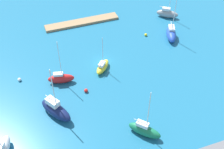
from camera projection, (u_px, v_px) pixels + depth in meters
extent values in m
plane|color=#1E668C|center=(103.00, 62.00, 72.99)|extent=(160.00, 160.00, 0.00)
cube|color=#997A56|center=(82.00, 22.00, 85.82)|extent=(21.30, 3.19, 0.66)
ellipsoid|color=#2347B2|center=(171.00, 34.00, 79.87)|extent=(5.03, 7.57, 2.46)
cube|color=silver|center=(172.00, 28.00, 79.25)|extent=(2.36, 2.95, 0.63)
cylinder|color=silver|center=(174.00, 14.00, 75.43)|extent=(0.17, 0.17, 9.92)
cylinder|color=silver|center=(172.00, 25.00, 79.50)|extent=(1.42, 3.18, 0.14)
ellipsoid|color=#141E4C|center=(56.00, 110.00, 59.68)|extent=(6.29, 8.05, 2.87)
cube|color=silver|center=(52.00, 102.00, 58.59)|extent=(2.79, 3.22, 1.21)
cylinder|color=silver|center=(53.00, 89.00, 55.28)|extent=(0.19, 0.19, 9.65)
cylinder|color=silver|center=(50.00, 98.00, 58.28)|extent=(1.65, 2.56, 0.15)
ellipsoid|color=yellow|center=(103.00, 67.00, 70.44)|extent=(5.08, 5.36, 1.70)
cube|color=silver|center=(102.00, 64.00, 69.35)|extent=(2.18, 2.24, 0.67)
cylinder|color=silver|center=(103.00, 51.00, 67.59)|extent=(0.13, 0.13, 7.31)
cylinder|color=silver|center=(101.00, 64.00, 68.72)|extent=(1.61, 1.79, 0.10)
ellipsoid|color=gray|center=(167.00, 14.00, 87.66)|extent=(6.26, 5.47, 2.28)
cube|color=silver|center=(166.00, 9.00, 86.75)|extent=(2.55, 2.35, 0.76)
cylinder|color=silver|center=(164.00, 7.00, 86.54)|extent=(2.38, 1.88, 0.12)
ellipsoid|color=#19724C|center=(145.00, 130.00, 56.37)|extent=(5.85, 6.05, 2.30)
cube|color=silver|center=(143.00, 124.00, 55.49)|extent=(2.44, 2.50, 0.84)
cylinder|color=silver|center=(149.00, 111.00, 52.36)|extent=(0.16, 0.16, 9.28)
cylinder|color=silver|center=(140.00, 121.00, 55.27)|extent=(1.90, 2.02, 0.12)
ellipsoid|color=red|center=(61.00, 79.00, 67.01)|extent=(6.14, 3.06, 2.25)
cube|color=silver|center=(58.00, 74.00, 66.02)|extent=(2.31, 1.52, 0.57)
cylinder|color=silver|center=(59.00, 59.00, 63.23)|extent=(0.14, 0.14, 9.04)
cylinder|color=silver|center=(57.00, 73.00, 65.70)|extent=(2.07, 0.58, 0.11)
sphere|color=white|center=(19.00, 80.00, 67.86)|extent=(0.80, 0.80, 0.80)
sphere|color=red|center=(86.00, 91.00, 65.22)|extent=(0.85, 0.85, 0.85)
sphere|color=yellow|center=(146.00, 35.00, 81.05)|extent=(0.74, 0.74, 0.74)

